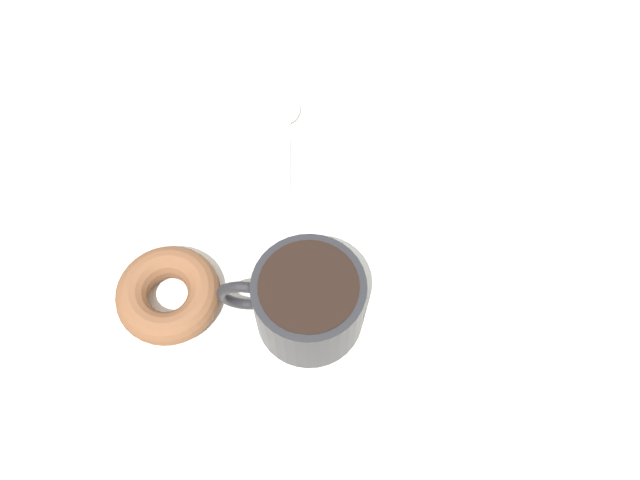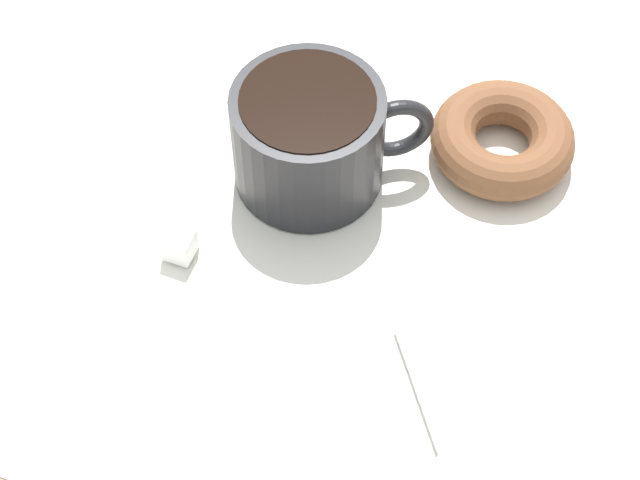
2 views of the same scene
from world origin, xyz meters
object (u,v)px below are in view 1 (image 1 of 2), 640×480
(donut, at_px, (168,295))
(spoon, at_px, (288,120))
(coffee_cup, at_px, (307,301))
(sugar_cube, at_px, (410,271))

(donut, distance_m, spoon, 0.21)
(donut, relative_size, spoon, 0.88)
(coffee_cup, height_order, spoon, coffee_cup)
(coffee_cup, relative_size, donut, 1.23)
(donut, height_order, spoon, donut)
(coffee_cup, bearing_deg, spoon, -48.84)
(donut, bearing_deg, sugar_cube, -138.16)
(donut, bearing_deg, spoon, -82.08)
(coffee_cup, xyz_separation_m, donut, (0.10, 0.06, -0.02))
(spoon, distance_m, sugar_cube, 0.20)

